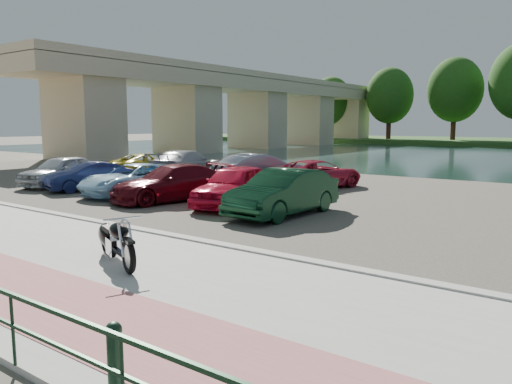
# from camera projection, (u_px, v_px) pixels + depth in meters

# --- Properties ---
(ground) EXTENTS (200.00, 200.00, 0.00)m
(ground) POSITION_uv_depth(u_px,v_px,m) (154.00, 267.00, 10.34)
(ground) COLOR #595447
(ground) RESTS_ON ground
(promenade) EXTENTS (60.00, 6.00, 0.10)m
(promenade) POSITION_uv_depth(u_px,v_px,m) (114.00, 277.00, 9.53)
(promenade) COLOR #A4A39B
(promenade) RESTS_ON ground
(pink_path) EXTENTS (60.00, 2.00, 0.01)m
(pink_path) POSITION_uv_depth(u_px,v_px,m) (40.00, 296.00, 8.33)
(pink_path) COLOR #9B5B57
(pink_path) RESTS_ON promenade
(kerb) EXTENTS (60.00, 0.30, 0.14)m
(kerb) POSITION_uv_depth(u_px,v_px,m) (217.00, 245.00, 11.93)
(kerb) COLOR #A4A39B
(kerb) RESTS_ON ground
(parking_lot) EXTENTS (60.00, 18.00, 0.04)m
(parking_lot) POSITION_uv_depth(u_px,v_px,m) (370.00, 201.00, 19.12)
(parking_lot) COLOR #423F36
(parking_lot) RESTS_ON ground
(river) EXTENTS (120.00, 40.00, 0.00)m
(river) POSITION_uv_depth(u_px,v_px,m) (509.00, 158.00, 42.29)
(river) COLOR #1B3130
(river) RESTS_ON ground
(bridge) EXTENTS (7.00, 56.00, 8.55)m
(bridge) POSITION_uv_depth(u_px,v_px,m) (252.00, 101.00, 58.75)
(bridge) COLOR #C3B187
(bridge) RESTS_ON ground
(motorcycle) EXTENTS (2.21, 1.14, 1.05)m
(motorcycle) POSITION_uv_depth(u_px,v_px,m) (114.00, 239.00, 10.40)
(motorcycle) COLOR black
(motorcycle) RESTS_ON promenade
(car_0) EXTENTS (2.40, 4.42, 1.43)m
(car_0) POSITION_uv_depth(u_px,v_px,m) (61.00, 171.00, 23.34)
(car_0) COLOR #ABB2B8
(car_0) RESTS_ON parking_lot
(car_1) EXTENTS (2.30, 3.93, 1.22)m
(car_1) POSITION_uv_depth(u_px,v_px,m) (90.00, 176.00, 21.82)
(car_1) COLOR #151C42
(car_1) RESTS_ON parking_lot
(car_2) EXTENTS (2.49, 4.77, 1.28)m
(car_2) POSITION_uv_depth(u_px,v_px,m) (134.00, 179.00, 20.39)
(car_2) COLOR #9AC7E1
(car_2) RESTS_ON parking_lot
(car_3) EXTENTS (3.13, 5.06, 1.37)m
(car_3) POSITION_uv_depth(u_px,v_px,m) (172.00, 183.00, 18.86)
(car_3) COLOR #520B14
(car_3) RESTS_ON parking_lot
(car_4) EXTENTS (2.66, 4.59, 1.47)m
(car_4) POSITION_uv_depth(u_px,v_px,m) (235.00, 185.00, 17.67)
(car_4) COLOR red
(car_4) RESTS_ON parking_lot
(car_5) EXTENTS (1.70, 4.51, 1.47)m
(car_5) POSITION_uv_depth(u_px,v_px,m) (283.00, 192.00, 15.89)
(car_5) COLOR #0D311B
(car_5) RESTS_ON parking_lot
(car_6) EXTENTS (2.64, 4.76, 1.26)m
(car_6) POSITION_uv_depth(u_px,v_px,m) (151.00, 164.00, 27.95)
(car_6) COLOR gold
(car_6) RESTS_ON parking_lot
(car_7) EXTENTS (3.75, 5.71, 1.54)m
(car_7) POSITION_uv_depth(u_px,v_px,m) (185.00, 165.00, 26.20)
(car_7) COLOR #9D9DA6
(car_7) RESTS_ON parking_lot
(car_8) EXTENTS (2.55, 3.93, 1.24)m
(car_8) POSITION_uv_depth(u_px,v_px,m) (225.00, 169.00, 25.40)
(car_8) COLOR black
(car_8) RESTS_ON parking_lot
(car_9) EXTENTS (3.05, 4.85, 1.51)m
(car_9) POSITION_uv_depth(u_px,v_px,m) (260.00, 170.00, 23.44)
(car_9) COLOR slate
(car_9) RESTS_ON parking_lot
(car_10) EXTENTS (3.20, 5.00, 1.28)m
(car_10) POSITION_uv_depth(u_px,v_px,m) (317.00, 174.00, 22.63)
(car_10) COLOR #AF1D36
(car_10) RESTS_ON parking_lot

